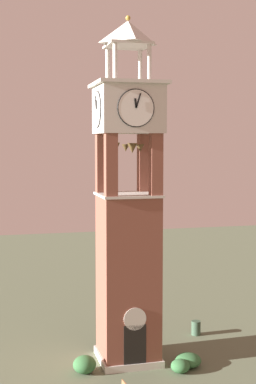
# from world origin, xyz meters

# --- Properties ---
(ground) EXTENTS (80.00, 80.00, 0.00)m
(ground) POSITION_xyz_m (0.00, 0.00, 0.00)
(ground) COLOR #5B664C
(clock_tower) EXTENTS (3.34, 3.34, 16.92)m
(clock_tower) POSITION_xyz_m (-0.00, -0.00, 6.95)
(clock_tower) COLOR brown
(clock_tower) RESTS_ON ground
(trash_bin) EXTENTS (0.52, 0.52, 0.80)m
(trash_bin) POSITION_xyz_m (4.63, 2.61, 0.40)
(trash_bin) COLOR #38513D
(trash_bin) RESTS_ON ground
(shrub_near_entry) EXTENTS (0.91, 0.91, 0.64)m
(shrub_near_entry) POSITION_xyz_m (2.04, -2.09, 0.32)
(shrub_near_entry) COLOR #336638
(shrub_near_entry) RESTS_ON ground
(shrub_left_of_tower) EXTENTS (1.27, 1.27, 0.65)m
(shrub_left_of_tower) POSITION_xyz_m (2.65, -1.52, 0.32)
(shrub_left_of_tower) COLOR #336638
(shrub_left_of_tower) RESTS_ON ground
(shrub_behind_bench) EXTENTS (1.10, 1.10, 0.83)m
(shrub_behind_bench) POSITION_xyz_m (-2.38, -1.04, 0.42)
(shrub_behind_bench) COLOR #336638
(shrub_behind_bench) RESTS_ON ground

